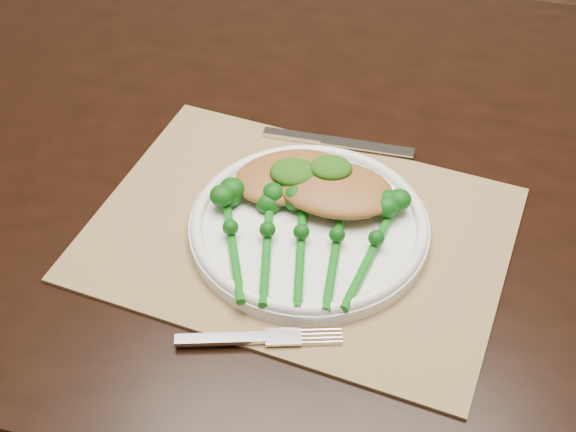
# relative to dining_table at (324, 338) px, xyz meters

# --- Properties ---
(dining_table) EXTENTS (1.72, 1.13, 0.75)m
(dining_table) POSITION_rel_dining_table_xyz_m (0.00, 0.00, 0.00)
(dining_table) COLOR black
(dining_table) RESTS_ON ground
(placemat) EXTENTS (0.52, 0.44, 0.00)m
(placemat) POSITION_rel_dining_table_xyz_m (-0.03, -0.14, 0.37)
(placemat) COLOR #967A4C
(placemat) RESTS_ON dining_table
(dinner_plate) EXTENTS (0.26, 0.26, 0.02)m
(dinner_plate) POSITION_rel_dining_table_xyz_m (-0.02, -0.14, 0.39)
(dinner_plate) COLOR white
(dinner_plate) RESTS_ON placemat
(knife) EXTENTS (0.19, 0.04, 0.01)m
(knife) POSITION_rel_dining_table_xyz_m (-0.01, 0.02, 0.38)
(knife) COLOR silver
(knife) RESTS_ON placemat
(fork) EXTENTS (0.16, 0.04, 0.01)m
(fork) POSITION_rel_dining_table_xyz_m (-0.04, -0.29, 0.38)
(fork) COLOR silver
(fork) RESTS_ON placemat
(chicken_fillet_left) EXTENTS (0.16, 0.13, 0.03)m
(chicken_fillet_left) POSITION_rel_dining_table_xyz_m (-0.04, -0.09, 0.41)
(chicken_fillet_left) COLOR #9C632D
(chicken_fillet_left) RESTS_ON dinner_plate
(chicken_fillet_right) EXTENTS (0.15, 0.12, 0.03)m
(chicken_fillet_right) POSITION_rel_dining_table_xyz_m (0.01, -0.11, 0.41)
(chicken_fillet_right) COLOR #9C632D
(chicken_fillet_right) RESTS_ON dinner_plate
(pesto_dollop_left) EXTENTS (0.05, 0.04, 0.02)m
(pesto_dollop_left) POSITION_rel_dining_table_xyz_m (-0.04, -0.09, 0.42)
(pesto_dollop_left) COLOR #164209
(pesto_dollop_left) RESTS_ON chicken_fillet_left
(pesto_dollop_right) EXTENTS (0.05, 0.04, 0.02)m
(pesto_dollop_right) POSITION_rel_dining_table_xyz_m (0.00, -0.09, 0.43)
(pesto_dollop_right) COLOR #164209
(pesto_dollop_right) RESTS_ON chicken_fillet_right
(broccolini_bundle) EXTENTS (0.17, 0.18, 0.04)m
(broccolini_bundle) POSITION_rel_dining_table_xyz_m (-0.02, -0.20, 0.40)
(broccolini_bundle) COLOR #0D6511
(broccolini_bundle) RESTS_ON dinner_plate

